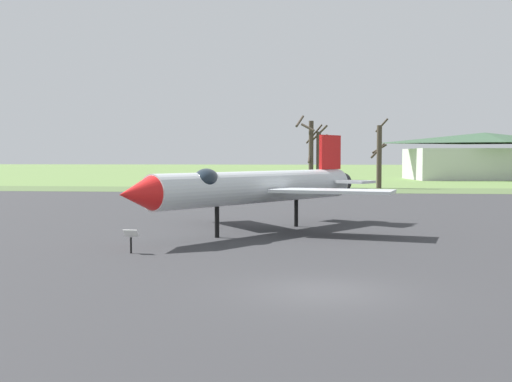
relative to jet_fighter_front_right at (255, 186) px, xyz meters
name	(u,v)px	position (x,y,z in m)	size (l,w,h in m)	color
ground_plane	(322,293)	(3.41, -13.95, -2.41)	(600.00, 600.00, 0.00)	#607F42
asphalt_apron	(322,224)	(3.41, 4.65, -2.38)	(108.43, 61.98, 0.05)	#333335
grass_verge_strip	(322,190)	(3.41, 41.63, -2.38)	(168.43, 12.00, 0.06)	#50663A
jet_fighter_front_right	(255,186)	(0.00, 0.00, 0.00)	(12.55, 15.16, 5.21)	silver
info_placard_front_right	(131,238)	(-4.23, -7.57, -1.75)	(0.60, 0.31, 1.02)	black
bare_tree_far_left	(311,149)	(1.94, 46.67, 2.47)	(4.01, 3.41, 9.19)	#42382D
bare_tree_left_of_center	(318,158)	(2.92, 46.81, 1.36)	(2.50, 2.37, 7.06)	#42382D
bare_tree_center	(379,155)	(10.35, 46.63, 1.71)	(2.19, 1.48, 8.69)	#42382D
visitor_building	(484,157)	(31.40, 80.96, 1.52)	(28.15, 16.93, 8.14)	beige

